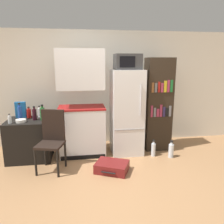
# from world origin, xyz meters

# --- Properties ---
(ground_plane) EXTENTS (24.00, 24.00, 0.00)m
(ground_plane) POSITION_xyz_m (0.00, 0.00, 0.00)
(ground_plane) COLOR #A3754C
(wall_back) EXTENTS (6.40, 0.10, 2.42)m
(wall_back) POSITION_xyz_m (0.20, 2.00, 1.21)
(wall_back) COLOR silver
(wall_back) RESTS_ON ground_plane
(side_table) EXTENTS (0.78, 0.65, 0.74)m
(side_table) POSITION_xyz_m (-1.41, 1.27, 0.37)
(side_table) COLOR black
(side_table) RESTS_ON ground_plane
(kitchen_hutch) EXTENTS (0.88, 0.55, 2.00)m
(kitchen_hutch) POSITION_xyz_m (-0.44, 1.33, 0.93)
(kitchen_hutch) COLOR white
(kitchen_hutch) RESTS_ON ground_plane
(refrigerator) EXTENTS (0.59, 0.61, 1.64)m
(refrigerator) POSITION_xyz_m (0.42, 1.31, 0.82)
(refrigerator) COLOR white
(refrigerator) RESTS_ON ground_plane
(microwave) EXTENTS (0.48, 0.42, 0.29)m
(microwave) POSITION_xyz_m (0.42, 1.31, 1.78)
(microwave) COLOR #333333
(microwave) RESTS_ON refrigerator
(bookshelf) EXTENTS (0.52, 0.38, 1.86)m
(bookshelf) POSITION_xyz_m (1.10, 1.41, 0.93)
(bookshelf) COLOR #2D2319
(bookshelf) RESTS_ON ground_plane
(bottle_blue_soda) EXTENTS (0.08, 0.08, 0.31)m
(bottle_blue_soda) POSITION_xyz_m (-1.56, 1.32, 0.88)
(bottle_blue_soda) COLOR #1E47A3
(bottle_blue_soda) RESTS_ON side_table
(bottle_wine_dark) EXTENTS (0.07, 0.07, 0.25)m
(bottle_wine_dark) POSITION_xyz_m (-1.29, 1.26, 0.85)
(bottle_wine_dark) COLOR black
(bottle_wine_dark) RESTS_ON side_table
(bottle_milk_white) EXTENTS (0.07, 0.07, 0.22)m
(bottle_milk_white) POSITION_xyz_m (-1.24, 1.46, 0.84)
(bottle_milk_white) COLOR white
(bottle_milk_white) RESTS_ON side_table
(bottle_green_tall) EXTENTS (0.08, 0.08, 0.28)m
(bottle_green_tall) POSITION_xyz_m (-1.15, 1.23, 0.86)
(bottle_green_tall) COLOR #1E6028
(bottle_green_tall) RESTS_ON side_table
(bottle_ketchup_red) EXTENTS (0.08, 0.08, 0.21)m
(bottle_ketchup_red) POSITION_xyz_m (-1.43, 1.44, 0.83)
(bottle_ketchup_red) COLOR #AD1914
(bottle_ketchup_red) RESTS_ON side_table
(bottle_clear_short) EXTENTS (0.06, 0.06, 0.17)m
(bottle_clear_short) POSITION_xyz_m (-1.67, 1.08, 0.81)
(bottle_clear_short) COLOR silver
(bottle_clear_short) RESTS_ON side_table
(bowl) EXTENTS (0.18, 0.18, 0.05)m
(bowl) POSITION_xyz_m (-1.51, 1.14, 0.77)
(bowl) COLOR silver
(bowl) RESTS_ON side_table
(cereal_box) EXTENTS (0.19, 0.07, 0.30)m
(cereal_box) POSITION_xyz_m (-1.58, 1.48, 0.89)
(cereal_box) COLOR #1E66A8
(cereal_box) RESTS_ON side_table
(chair) EXTENTS (0.49, 0.49, 1.01)m
(chair) POSITION_xyz_m (-0.95, 0.79, 0.58)
(chair) COLOR black
(chair) RESTS_ON ground_plane
(suitcase_large_flat) EXTENTS (0.63, 0.56, 0.16)m
(suitcase_large_flat) POSITION_xyz_m (0.02, 0.53, 0.08)
(suitcase_large_flat) COLOR maroon
(suitcase_large_flat) RESTS_ON ground_plane
(water_bottle_front) EXTENTS (0.10, 0.10, 0.33)m
(water_bottle_front) POSITION_xyz_m (1.21, 0.91, 0.14)
(water_bottle_front) COLOR silver
(water_bottle_front) RESTS_ON ground_plane
(water_bottle_middle) EXTENTS (0.08, 0.08, 0.32)m
(water_bottle_middle) POSITION_xyz_m (0.90, 1.02, 0.14)
(water_bottle_middle) COLOR silver
(water_bottle_middle) RESTS_ON ground_plane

